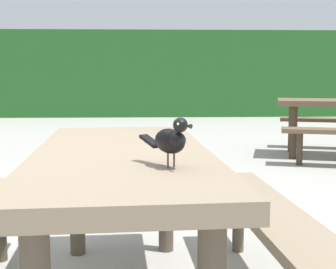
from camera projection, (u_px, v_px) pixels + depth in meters
The scene contains 3 objects.
hedge_wall at pixel (129, 74), 12.42m from camera, with size 28.00×1.71×2.13m, color #235B23.
picnic_table_foreground at pixel (123, 191), 2.12m from camera, with size 1.79×1.84×0.74m.
bird_grackle at pixel (172, 139), 1.68m from camera, with size 0.19×0.25×0.18m.
Camera 1 is at (0.50, -2.12, 1.07)m, focal length 50.76 mm.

